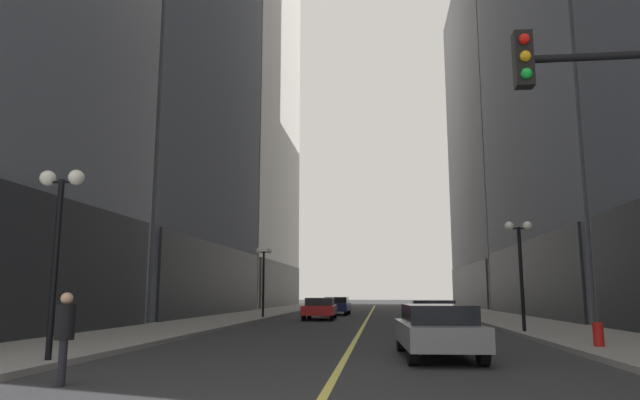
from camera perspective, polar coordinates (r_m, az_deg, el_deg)
The scene contains 15 objects.
ground_plane at distance 39.89m, azimuth 4.95°, elevation -11.70°, with size 200.00×200.00×0.00m, color #2D2D30.
sidewalk_left at distance 40.92m, azimuth -6.92°, elevation -11.51°, with size 4.50×78.00×0.15m, color gray.
sidewalk_right at distance 40.54m, azimuth 16.92°, elevation -11.20°, with size 4.50×78.00×0.15m, color gray.
lane_centre_stripe at distance 39.89m, azimuth 4.95°, elevation -11.70°, with size 0.16×70.00×0.01m, color #E5D64C.
building_left_far at distance 73.63m, azimuth -9.61°, elevation 14.08°, with size 15.41×26.00×61.76m.
building_right_far at distance 68.99m, azimuth 18.92°, elevation 6.11°, with size 11.72×26.00×39.13m.
car_grey at distance 14.77m, azimuth 11.81°, elevation -12.68°, with size 2.02×4.59×1.32m.
car_blue at distance 24.41m, azimuth 11.35°, elevation -11.33°, with size 1.96×4.42×1.32m.
car_red at distance 35.27m, azimuth 0.01°, elevation -10.87°, with size 2.00×4.72×1.32m.
car_navy at distance 42.67m, azimuth 1.72°, elevation -10.61°, with size 1.87×4.79×1.32m.
pedestrian_in_black_coat at distance 11.24m, azimuth -24.50°, elevation -12.01°, with size 0.46×0.46×1.62m.
street_lamp_left_near at distance 14.20m, azimuth -24.99°, elevation -1.87°, with size 1.06×0.36×4.43m.
street_lamp_left_far at distance 35.60m, azimuth -5.74°, elevation -6.73°, with size 1.06×0.36×4.43m.
street_lamp_right_mid at distance 23.64m, azimuth 19.62°, elevation -4.88°, with size 1.06×0.36×4.43m.
fire_hydrant_right at distance 17.79m, azimuth 26.42°, elevation -12.36°, with size 0.28×0.28×0.80m, color red.
Camera 1 is at (0.94, -4.85, 1.60)m, focal length 31.53 mm.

